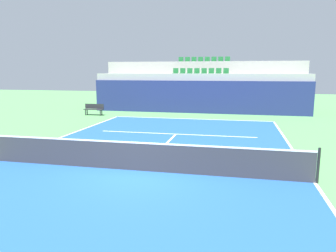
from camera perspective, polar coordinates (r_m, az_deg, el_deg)
The scene contains 13 objects.
ground_plane at distance 10.73m, azimuth -5.24°, elevation -8.00°, with size 80.00×80.00×0.00m, color #4C8C4C.
court_surface at distance 10.73m, azimuth -5.24°, elevation -7.97°, with size 11.00×24.00×0.01m, color #1E4C99.
baseline_far at distance 22.14m, azimuth 4.21°, elevation 1.27°, with size 11.00×0.10×0.00m, color white.
sideline_right at distance 10.50m, azimuth 24.81°, elevation -9.21°, with size 0.10×24.00×0.00m, color white.
service_line_far at distance 16.75m, azimuth 1.44°, elevation -1.45°, with size 8.26×0.10×0.00m, color white.
centre_service_line at distance 13.69m, azimuth -1.15°, elevation -3.99°, with size 0.10×6.40×0.00m, color white.
back_wall at distance 25.21m, azimuth 5.34°, elevation 5.17°, with size 17.02×0.30×2.54m, color navy.
stands_tier_lower at distance 26.52m, azimuth 5.72°, elevation 5.98°, with size 17.02×2.40×3.09m, color #9E9E99.
stands_tier_upper at distance 28.88m, azimuth 6.31°, elevation 7.28°, with size 17.02×2.40×4.10m, color #9E9E99.
seating_row_lower at distance 26.56m, azimuth 5.80°, elevation 9.59°, with size 4.58×0.44×0.44m.
seating_row_upper at distance 28.96m, azimuth 6.41°, elevation 11.60°, with size 4.58×0.44×0.44m.
tennis_net at distance 10.59m, azimuth -5.28°, elevation -5.38°, with size 11.08×0.08×1.07m.
player_bench at distance 24.65m, azimuth -13.12°, elevation 3.07°, with size 1.50×0.40×0.85m.
Camera 1 is at (3.16, -9.72, 3.26)m, focal length 34.09 mm.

